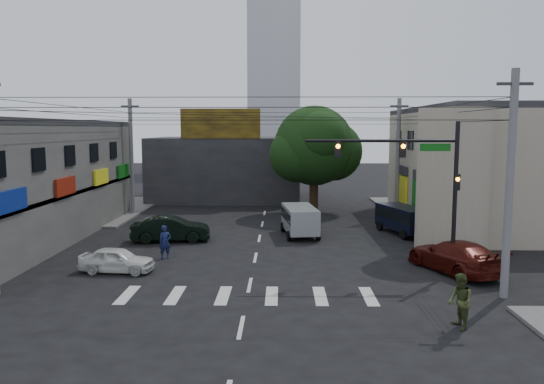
{
  "coord_description": "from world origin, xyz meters",
  "views": [
    {
      "loc": [
        1.41,
        -25.68,
        6.87
      ],
      "look_at": [
        0.85,
        4.0,
        3.3
      ],
      "focal_mm": 35.0,
      "sensor_mm": 36.0,
      "label": 1
    }
  ],
  "objects_px": {
    "maroon_sedan": "(454,256)",
    "white_compact": "(117,260)",
    "traffic_officer": "(165,242)",
    "utility_pole_far_left": "(131,157)",
    "utility_pole_near_right": "(510,186)",
    "pedestrian_olive": "(460,301)",
    "street_tree": "(314,146)",
    "traffic_gantry": "(420,173)",
    "utility_pole_far_right": "(398,158)",
    "silver_minivan": "(300,221)",
    "navy_van": "(403,220)",
    "dark_sedan": "(171,229)"
  },
  "relations": [
    {
      "from": "street_tree",
      "to": "navy_van",
      "type": "xyz_separation_m",
      "value": [
        5.33,
        -8.5,
        -4.56
      ]
    },
    {
      "from": "maroon_sedan",
      "to": "silver_minivan",
      "type": "height_order",
      "value": "silver_minivan"
    },
    {
      "from": "silver_minivan",
      "to": "traffic_officer",
      "type": "relative_size",
      "value": 2.58
    },
    {
      "from": "utility_pole_near_right",
      "to": "utility_pole_far_left",
      "type": "distance_m",
      "value": 29.35
    },
    {
      "from": "utility_pole_near_right",
      "to": "utility_pole_far_left",
      "type": "height_order",
      "value": "same"
    },
    {
      "from": "navy_van",
      "to": "traffic_officer",
      "type": "relative_size",
      "value": 2.74
    },
    {
      "from": "street_tree",
      "to": "maroon_sedan",
      "type": "bearing_deg",
      "value": -72.1
    },
    {
      "from": "utility_pole_far_left",
      "to": "pedestrian_olive",
      "type": "height_order",
      "value": "utility_pole_far_left"
    },
    {
      "from": "maroon_sedan",
      "to": "silver_minivan",
      "type": "xyz_separation_m",
      "value": [
        -7.14,
        8.53,
        0.17
      ]
    },
    {
      "from": "maroon_sedan",
      "to": "pedestrian_olive",
      "type": "distance_m",
      "value": 7.62
    },
    {
      "from": "dark_sedan",
      "to": "pedestrian_olive",
      "type": "distance_m",
      "value": 19.05
    },
    {
      "from": "maroon_sedan",
      "to": "white_compact",
      "type": "bearing_deg",
      "value": -20.83
    },
    {
      "from": "street_tree",
      "to": "utility_pole_far_left",
      "type": "relative_size",
      "value": 0.95
    },
    {
      "from": "utility_pole_far_left",
      "to": "navy_van",
      "type": "relative_size",
      "value": 1.89
    },
    {
      "from": "traffic_gantry",
      "to": "silver_minivan",
      "type": "bearing_deg",
      "value": 120.65
    },
    {
      "from": "traffic_gantry",
      "to": "navy_van",
      "type": "xyz_separation_m",
      "value": [
        1.51,
        9.5,
        -3.92
      ]
    },
    {
      "from": "white_compact",
      "to": "traffic_officer",
      "type": "distance_m",
      "value": 3.25
    },
    {
      "from": "utility_pole_far_left",
      "to": "utility_pole_far_right",
      "type": "relative_size",
      "value": 1.0
    },
    {
      "from": "pedestrian_olive",
      "to": "traffic_gantry",
      "type": "bearing_deg",
      "value": 170.76
    },
    {
      "from": "utility_pole_far_left",
      "to": "traffic_gantry",
      "type": "bearing_deg",
      "value": -42.86
    },
    {
      "from": "street_tree",
      "to": "white_compact",
      "type": "height_order",
      "value": "street_tree"
    },
    {
      "from": "dark_sedan",
      "to": "utility_pole_far_right",
      "type": "bearing_deg",
      "value": -65.63
    },
    {
      "from": "dark_sedan",
      "to": "utility_pole_near_right",
      "type": "bearing_deg",
      "value": -131.32
    },
    {
      "from": "maroon_sedan",
      "to": "traffic_officer",
      "type": "height_order",
      "value": "traffic_officer"
    },
    {
      "from": "dark_sedan",
      "to": "maroon_sedan",
      "type": "xyz_separation_m",
      "value": [
        15.08,
        -6.7,
        -0.0
      ]
    },
    {
      "from": "navy_van",
      "to": "traffic_officer",
      "type": "bearing_deg",
      "value": 98.17
    },
    {
      "from": "utility_pole_far_left",
      "to": "traffic_officer",
      "type": "distance_m",
      "value": 15.81
    },
    {
      "from": "utility_pole_far_left",
      "to": "traffic_officer",
      "type": "relative_size",
      "value": 5.19
    },
    {
      "from": "white_compact",
      "to": "utility_pole_far_left",
      "type": "bearing_deg",
      "value": 18.81
    },
    {
      "from": "traffic_gantry",
      "to": "utility_pole_far_left",
      "type": "relative_size",
      "value": 0.78
    },
    {
      "from": "maroon_sedan",
      "to": "silver_minivan",
      "type": "relative_size",
      "value": 1.26
    },
    {
      "from": "utility_pole_far_left",
      "to": "maroon_sedan",
      "type": "xyz_separation_m",
      "value": [
        20.2,
        -16.66,
        -3.82
      ]
    },
    {
      "from": "white_compact",
      "to": "traffic_officer",
      "type": "xyz_separation_m",
      "value": [
        1.73,
        2.74,
        0.28
      ]
    },
    {
      "from": "traffic_gantry",
      "to": "white_compact",
      "type": "relative_size",
      "value": 1.96
    },
    {
      "from": "maroon_sedan",
      "to": "silver_minivan",
      "type": "distance_m",
      "value": 11.12
    },
    {
      "from": "utility_pole_near_right",
      "to": "pedestrian_olive",
      "type": "height_order",
      "value": "utility_pole_near_right"
    },
    {
      "from": "traffic_officer",
      "to": "utility_pole_far_left",
      "type": "bearing_deg",
      "value": 84.94
    },
    {
      "from": "white_compact",
      "to": "pedestrian_olive",
      "type": "bearing_deg",
      "value": -110.82
    },
    {
      "from": "utility_pole_far_right",
      "to": "maroon_sedan",
      "type": "height_order",
      "value": "utility_pole_far_right"
    },
    {
      "from": "utility_pole_far_left",
      "to": "traffic_officer",
      "type": "xyz_separation_m",
      "value": [
        5.73,
        -14.26,
        -3.71
      ]
    },
    {
      "from": "white_compact",
      "to": "pedestrian_olive",
      "type": "relative_size",
      "value": 1.9
    },
    {
      "from": "utility_pole_far_left",
      "to": "silver_minivan",
      "type": "bearing_deg",
      "value": -31.9
    },
    {
      "from": "utility_pole_near_right",
      "to": "utility_pole_far_left",
      "type": "bearing_deg",
      "value": 135.69
    },
    {
      "from": "traffic_officer",
      "to": "dark_sedan",
      "type": "bearing_deg",
      "value": 70.97
    },
    {
      "from": "navy_van",
      "to": "utility_pole_far_right",
      "type": "bearing_deg",
      "value": -26.25
    },
    {
      "from": "traffic_gantry",
      "to": "pedestrian_olive",
      "type": "height_order",
      "value": "traffic_gantry"
    },
    {
      "from": "utility_pole_near_right",
      "to": "pedestrian_olive",
      "type": "bearing_deg",
      "value": -130.49
    },
    {
      "from": "dark_sedan",
      "to": "white_compact",
      "type": "distance_m",
      "value": 7.13
    },
    {
      "from": "utility_pole_near_right",
      "to": "maroon_sedan",
      "type": "xyz_separation_m",
      "value": [
        -0.8,
        3.84,
        -3.82
      ]
    },
    {
      "from": "silver_minivan",
      "to": "traffic_officer",
      "type": "height_order",
      "value": "silver_minivan"
    }
  ]
}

